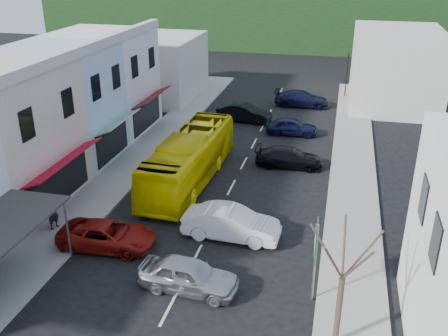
{
  "coord_description": "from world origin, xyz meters",
  "views": [
    {
      "loc": [
        6.19,
        -19.77,
        13.91
      ],
      "look_at": [
        0.0,
        6.0,
        2.2
      ],
      "focal_mm": 40.0,
      "sensor_mm": 36.0,
      "label": 1
    }
  ],
  "objects_px": {
    "car_white": "(231,226)",
    "car_red": "(107,235)",
    "street_tree": "(342,278)",
    "traffic_signal": "(347,75)",
    "direction_sign": "(315,264)",
    "bus": "(190,159)",
    "car_silver": "(189,276)",
    "pedestrian_left": "(53,214)"
  },
  "relations": [
    {
      "from": "car_silver",
      "to": "street_tree",
      "type": "height_order",
      "value": "street_tree"
    },
    {
      "from": "traffic_signal",
      "to": "direction_sign",
      "type": "bearing_deg",
      "value": 88.13
    },
    {
      "from": "street_tree",
      "to": "car_white",
      "type": "bearing_deg",
      "value": 130.0
    },
    {
      "from": "pedestrian_left",
      "to": "traffic_signal",
      "type": "distance_m",
      "value": 33.8
    },
    {
      "from": "bus",
      "to": "street_tree",
      "type": "xyz_separation_m",
      "value": [
        9.68,
        -12.71,
        1.53
      ]
    },
    {
      "from": "bus",
      "to": "traffic_signal",
      "type": "height_order",
      "value": "traffic_signal"
    },
    {
      "from": "bus",
      "to": "car_red",
      "type": "distance_m",
      "value": 8.66
    },
    {
      "from": "street_tree",
      "to": "traffic_signal",
      "type": "xyz_separation_m",
      "value": [
        -0.27,
        35.54,
        -0.82
      ]
    },
    {
      "from": "traffic_signal",
      "to": "car_silver",
      "type": "bearing_deg",
      "value": 79.13
    },
    {
      "from": "car_silver",
      "to": "car_red",
      "type": "distance_m",
      "value": 5.54
    },
    {
      "from": "direction_sign",
      "to": "street_tree",
      "type": "distance_m",
      "value": 2.92
    },
    {
      "from": "car_silver",
      "to": "direction_sign",
      "type": "relative_size",
      "value": 1.17
    },
    {
      "from": "pedestrian_left",
      "to": "bus",
      "type": "bearing_deg",
      "value": -16.56
    },
    {
      "from": "car_red",
      "to": "street_tree",
      "type": "height_order",
      "value": "street_tree"
    },
    {
      "from": "car_white",
      "to": "car_red",
      "type": "relative_size",
      "value": 0.96
    },
    {
      "from": "direction_sign",
      "to": "street_tree",
      "type": "height_order",
      "value": "street_tree"
    },
    {
      "from": "direction_sign",
      "to": "car_white",
      "type": "bearing_deg",
      "value": 134.53
    },
    {
      "from": "car_silver",
      "to": "street_tree",
      "type": "bearing_deg",
      "value": -102.64
    },
    {
      "from": "car_red",
      "to": "traffic_signal",
      "type": "xyz_separation_m",
      "value": [
        11.17,
        31.27,
        1.56
      ]
    },
    {
      "from": "bus",
      "to": "traffic_signal",
      "type": "bearing_deg",
      "value": 70.05
    },
    {
      "from": "bus",
      "to": "car_silver",
      "type": "bearing_deg",
      "value": -70.73
    },
    {
      "from": "car_red",
      "to": "street_tree",
      "type": "bearing_deg",
      "value": -114.05
    },
    {
      "from": "pedestrian_left",
      "to": "traffic_signal",
      "type": "bearing_deg",
      "value": -7.69
    },
    {
      "from": "street_tree",
      "to": "traffic_signal",
      "type": "bearing_deg",
      "value": 90.44
    },
    {
      "from": "street_tree",
      "to": "car_silver",
      "type": "bearing_deg",
      "value": 163.21
    },
    {
      "from": "car_white",
      "to": "traffic_signal",
      "type": "bearing_deg",
      "value": -8.24
    },
    {
      "from": "car_red",
      "to": "pedestrian_left",
      "type": "bearing_deg",
      "value": 72.92
    },
    {
      "from": "direction_sign",
      "to": "car_silver",
      "type": "bearing_deg",
      "value": -177.12
    },
    {
      "from": "direction_sign",
      "to": "bus",
      "type": "bearing_deg",
      "value": 127.5
    },
    {
      "from": "car_silver",
      "to": "direction_sign",
      "type": "xyz_separation_m",
      "value": [
        5.36,
        0.5,
        1.18
      ]
    },
    {
      "from": "bus",
      "to": "car_white",
      "type": "relative_size",
      "value": 2.64
    },
    {
      "from": "pedestrian_left",
      "to": "street_tree",
      "type": "relative_size",
      "value": 0.28
    },
    {
      "from": "street_tree",
      "to": "traffic_signal",
      "type": "distance_m",
      "value": 35.55
    },
    {
      "from": "car_red",
      "to": "street_tree",
      "type": "distance_m",
      "value": 12.44
    },
    {
      "from": "car_red",
      "to": "direction_sign",
      "type": "xyz_separation_m",
      "value": [
        10.38,
        -1.83,
        1.18
      ]
    },
    {
      "from": "traffic_signal",
      "to": "car_white",
      "type": "bearing_deg",
      "value": 79.11
    },
    {
      "from": "car_red",
      "to": "car_white",
      "type": "bearing_deg",
      "value": -71.64
    },
    {
      "from": "direction_sign",
      "to": "traffic_signal",
      "type": "distance_m",
      "value": 33.11
    },
    {
      "from": "bus",
      "to": "direction_sign",
      "type": "xyz_separation_m",
      "value": [
        8.61,
        -10.27,
        0.33
      ]
    },
    {
      "from": "bus",
      "to": "street_tree",
      "type": "bearing_deg",
      "value": -50.27
    },
    {
      "from": "bus",
      "to": "street_tree",
      "type": "relative_size",
      "value": 1.88
    },
    {
      "from": "car_white",
      "to": "direction_sign",
      "type": "xyz_separation_m",
      "value": [
        4.5,
        -4.2,
        1.18
      ]
    }
  ]
}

